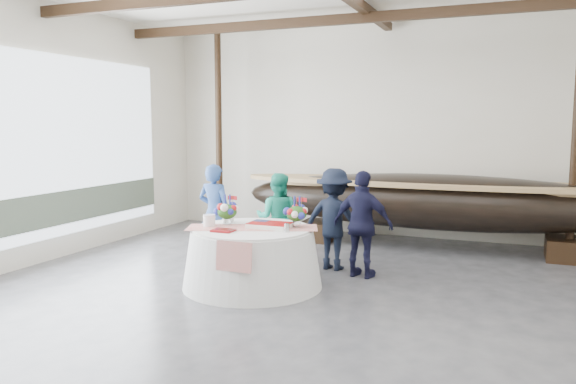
% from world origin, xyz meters
% --- Properties ---
extents(floor, '(10.00, 12.00, 0.01)m').
position_xyz_m(floor, '(0.00, 0.00, 0.00)').
color(floor, '#3D3D42').
rests_on(floor, ground).
extents(wall_back, '(10.00, 0.02, 4.50)m').
position_xyz_m(wall_back, '(0.00, 6.00, 2.25)').
color(wall_back, silver).
rests_on(wall_back, ground).
extents(open_bay, '(0.03, 7.00, 3.20)m').
position_xyz_m(open_bay, '(-4.95, 1.00, 1.83)').
color(open_bay, silver).
rests_on(open_bay, ground).
extents(longboat_display, '(7.73, 1.55, 1.45)m').
position_xyz_m(longboat_display, '(1.14, 4.94, 0.93)').
color(longboat_display, black).
rests_on(longboat_display, ground).
extents(banquet_table, '(2.06, 2.06, 0.88)m').
position_xyz_m(banquet_table, '(-0.99, 1.39, 0.44)').
color(banquet_table, white).
rests_on(banquet_table, ground).
extents(tabletop_items, '(1.97, 1.19, 0.40)m').
position_xyz_m(tabletop_items, '(-0.98, 1.52, 1.03)').
color(tabletop_items, '#B51912').
rests_on(tabletop_items, banquet_table).
extents(guest_woman_blue, '(0.64, 0.44, 1.71)m').
position_xyz_m(guest_woman_blue, '(-2.28, 2.56, 0.85)').
color(guest_woman_blue, '#2B4A8A').
rests_on(guest_woman_blue, ground).
extents(guest_woman_teal, '(0.87, 0.74, 1.56)m').
position_xyz_m(guest_woman_teal, '(-1.21, 2.84, 0.78)').
color(guest_woman_teal, teal).
rests_on(guest_woman_teal, ground).
extents(guest_man_left, '(1.13, 0.72, 1.67)m').
position_xyz_m(guest_man_left, '(-0.18, 2.80, 0.84)').
color(guest_man_left, black).
rests_on(guest_man_left, ground).
extents(guest_man_right, '(1.04, 0.57, 1.68)m').
position_xyz_m(guest_man_right, '(0.39, 2.48, 0.84)').
color(guest_man_right, black).
rests_on(guest_man_right, ground).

